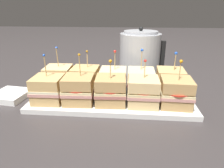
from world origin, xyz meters
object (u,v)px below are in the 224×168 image
object	(u,v)px
sandwich_front_center	(111,90)
sandwich_back_right	(141,81)
sandwich_front_left	(79,89)
kettle_steel	(140,55)
serving_platter	(112,98)
sandwich_front_far_left	(49,89)
sandwich_back_far_left	(59,78)
sandwich_back_center	(113,80)
sandwich_back_left	(86,79)
sandwich_front_right	(143,92)
sandwich_front_far_right	(176,92)
sandwich_back_far_right	(170,81)
napkin_stack	(11,95)

from	to	relation	value
sandwich_front_center	sandwich_back_right	distance (m)	0.16
sandwich_front_left	kettle_steel	distance (m)	0.41
serving_platter	sandwich_back_right	bearing A→B (deg)	27.17
serving_platter	kettle_steel	xyz separation A→B (m)	(0.11, 0.28, 0.11)
kettle_steel	serving_platter	bearing A→B (deg)	-111.94
sandwich_front_left	sandwich_front_far_left	bearing A→B (deg)	-179.23
sandwich_back_far_left	sandwich_back_center	size ratio (longest dim) A/B	1.05
sandwich_back_left	sandwich_back_right	xyz separation A→B (m)	(0.22, 0.00, -0.00)
sandwich_front_far_left	serving_platter	bearing A→B (deg)	14.59
serving_platter	sandwich_back_left	xyz separation A→B (m)	(-0.11, 0.05, 0.06)
sandwich_front_far_left	sandwich_back_right	distance (m)	0.35
sandwich_front_right	sandwich_back_far_left	world-z (taller)	sandwich_back_far_left
serving_platter	sandwich_front_right	distance (m)	0.14
sandwich_front_right	sandwich_front_far_right	bearing A→B (deg)	1.09
sandwich_back_left	kettle_steel	xyz separation A→B (m)	(0.23, 0.23, 0.05)
serving_platter	sandwich_front_left	bearing A→B (deg)	-153.44
sandwich_back_far_right	napkin_stack	distance (m)	0.63
sandwich_back_far_left	sandwich_back_left	size ratio (longest dim) A/B	1.08
sandwich_back_center	kettle_steel	world-z (taller)	kettle_steel
sandwich_front_far_left	kettle_steel	world-z (taller)	kettle_steel
sandwich_back_far_left	sandwich_back_right	bearing A→B (deg)	0.04
sandwich_front_right	sandwich_back_left	xyz separation A→B (m)	(-0.22, 0.11, 0.00)
sandwich_front_far_right	sandwich_back_far_left	bearing A→B (deg)	166.16
sandwich_front_left	sandwich_front_right	size ratio (longest dim) A/B	1.09
sandwich_front_right	sandwich_back_far_left	distance (m)	0.36
sandwich_front_far_left	sandwich_front_center	size ratio (longest dim) A/B	1.07
sandwich_front_center	sandwich_front_left	bearing A→B (deg)	-178.73
sandwich_front_left	sandwich_back_left	world-z (taller)	sandwich_front_left
sandwich_front_center	sandwich_back_right	world-z (taller)	sandwich_back_right
sandwich_front_left	sandwich_front_center	xyz separation A→B (m)	(0.11, 0.00, 0.00)
sandwich_back_far_right	sandwich_back_right	bearing A→B (deg)	179.61
sandwich_front_left	sandwich_back_center	size ratio (longest dim) A/B	1.04
sandwich_front_left	sandwich_back_center	xyz separation A→B (m)	(0.11, 0.11, -0.00)
serving_platter	sandwich_front_far_left	world-z (taller)	sandwich_front_far_left
sandwich_front_far_left	sandwich_back_center	xyz separation A→B (m)	(0.22, 0.11, 0.00)
sandwich_front_far_right	kettle_steel	bearing A→B (deg)	108.02
sandwich_front_far_left	sandwich_back_far_right	size ratio (longest dim) A/B	1.03
sandwich_front_far_left	sandwich_back_far_left	bearing A→B (deg)	90.51
sandwich_front_left	kettle_steel	world-z (taller)	kettle_steel
sandwich_front_center	sandwich_back_far_right	size ratio (longest dim) A/B	0.97
sandwich_back_center	serving_platter	bearing A→B (deg)	-88.60
sandwich_back_far_right	sandwich_back_center	bearing A→B (deg)	179.99
kettle_steel	sandwich_front_far_left	bearing A→B (deg)	-134.68
serving_platter	sandwich_back_left	world-z (taller)	sandwich_back_left
serving_platter	sandwich_front_right	size ratio (longest dim) A/B	3.73
sandwich_front_far_left	sandwich_back_right	bearing A→B (deg)	18.96
sandwich_front_right	napkin_stack	distance (m)	0.52
sandwich_back_right	kettle_steel	world-z (taller)	kettle_steel
sandwich_front_far_left	sandwich_back_far_right	bearing A→B (deg)	14.25
sandwich_back_far_left	sandwich_front_far_right	bearing A→B (deg)	-13.84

